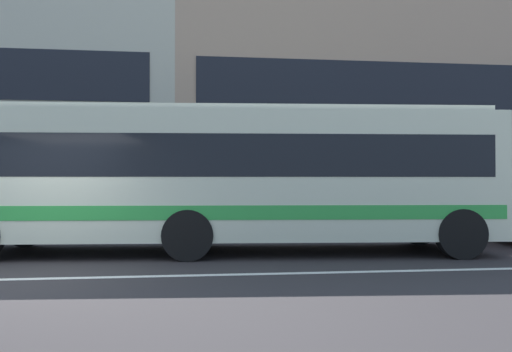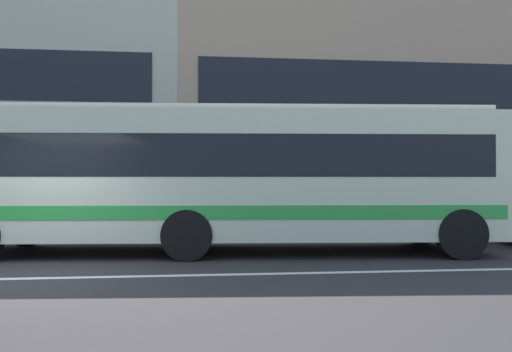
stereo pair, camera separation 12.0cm
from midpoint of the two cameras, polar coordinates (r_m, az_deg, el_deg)
The scene contains 4 objects.
ground_plane at distance 8.70m, azimuth -25.96°, elevation -10.78°, with size 160.00×160.00×0.00m, color #2F2B2C.
lane_centre_line at distance 8.70m, azimuth -25.96°, elevation -10.75°, with size 60.00×0.16×0.01m, color silver.
apartment_block_right at distance 26.46m, azimuth 14.16°, elevation 6.16°, with size 20.13×11.67×9.43m.
transit_bus at distance 10.66m, azimuth -3.32°, elevation 0.22°, with size 11.59×3.25×3.09m.
Camera 2 is at (2.98, -8.06, 1.52)m, focal length 34.17 mm.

